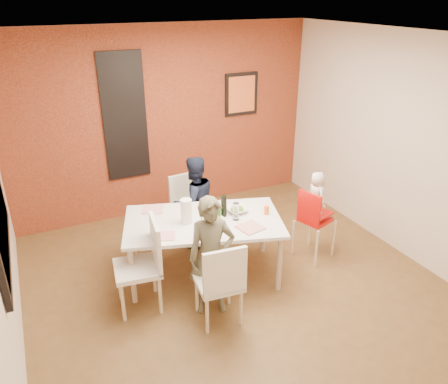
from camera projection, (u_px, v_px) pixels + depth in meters
name	position (u px, v px, depth m)	size (l,w,h in m)	color
ground	(235.00, 284.00, 5.03)	(4.50, 4.50, 0.00)	brown
ceiling	(238.00, 37.00, 3.89)	(4.50, 4.50, 0.02)	silver
wall_back	(166.00, 122.00, 6.30)	(4.50, 0.02, 2.70)	beige
wall_front	(406.00, 308.00, 2.62)	(4.50, 0.02, 2.70)	beige
wall_right	(400.00, 146.00, 5.34)	(0.02, 4.50, 2.70)	beige
brick_accent_wall	(167.00, 122.00, 6.29)	(4.50, 0.02, 2.70)	maroon
glassblock_strip	(125.00, 117.00, 5.98)	(0.55, 0.03, 1.70)	silver
glassblock_surround	(125.00, 117.00, 5.97)	(0.60, 0.03, 1.76)	black
art_print_frame	(241.00, 94.00, 6.61)	(0.54, 0.03, 0.64)	black
art_print_canvas	(242.00, 94.00, 6.60)	(0.44, 0.01, 0.54)	orange
dining_table	(203.00, 225.00, 4.94)	(1.96, 1.46, 0.73)	white
chair_near	(221.00, 280.00, 4.23)	(0.47, 0.47, 0.93)	white
chair_far	(187.00, 204.00, 5.82)	(0.44, 0.44, 0.89)	white
chair_left	(145.00, 260.00, 4.49)	(0.52, 0.52, 1.00)	white
high_chair	(313.00, 218.00, 5.33)	(0.48, 0.48, 0.92)	red
child_near	(212.00, 257.00, 4.38)	(0.47, 0.31, 1.30)	brown
child_far	(194.00, 202.00, 5.57)	(0.60, 0.47, 1.24)	black
toddler	(316.00, 196.00, 5.22)	(0.29, 0.19, 0.60)	white
plate_near_left	(165.00, 236.00, 4.58)	(0.19, 0.19, 0.01)	white
plate_far_mid	(211.00, 207.00, 5.19)	(0.21, 0.21, 0.01)	white
plate_near_right	(250.00, 227.00, 4.74)	(0.25, 0.25, 0.01)	white
plate_far_left	(153.00, 209.00, 5.14)	(0.24, 0.24, 0.01)	white
salad_bowl_a	(215.00, 220.00, 4.86)	(0.20, 0.20, 0.05)	white
salad_bowl_b	(237.00, 210.00, 5.08)	(0.24, 0.24, 0.06)	white
wine_bottle	(224.00, 206.00, 4.95)	(0.07, 0.07, 0.26)	black
wine_glass_a	(204.00, 220.00, 4.69)	(0.07, 0.07, 0.21)	white
wine_glass_b	(236.00, 211.00, 4.88)	(0.07, 0.07, 0.21)	white
paper_towel_roll	(186.00, 211.00, 4.80)	(0.13, 0.13, 0.28)	white
condiment_red	(212.00, 214.00, 4.92)	(0.03, 0.03, 0.13)	red
condiment_green	(220.00, 213.00, 4.92)	(0.04, 0.04, 0.14)	#337727
condiment_brown	(210.00, 214.00, 4.91)	(0.03, 0.03, 0.13)	brown
sippy_cup	(266.00, 210.00, 5.02)	(0.06, 0.06, 0.10)	orange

